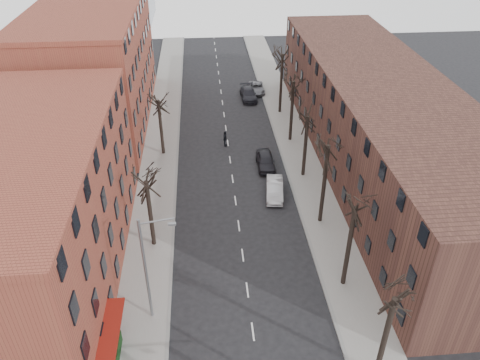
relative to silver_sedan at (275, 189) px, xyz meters
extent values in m
cube|color=gray|center=(-12.00, 10.42, -0.69)|extent=(4.00, 90.00, 0.15)
cube|color=gray|center=(4.00, 10.42, -0.69)|extent=(4.00, 90.00, 0.15)
cube|color=brown|center=(-20.00, -9.58, 5.23)|extent=(12.00, 26.00, 12.00)
cube|color=brown|center=(-20.00, 19.42, 6.23)|extent=(12.00, 28.00, 14.00)
cube|color=#4A2B22|center=(12.00, 5.42, 4.23)|extent=(12.00, 50.00, 10.00)
cylinder|color=slate|center=(-11.20, -14.58, 3.73)|extent=(0.20, 0.20, 9.00)
cylinder|color=slate|center=(-10.10, -14.58, 8.03)|extent=(2.39, 0.12, 0.46)
cube|color=slate|center=(-9.10, -14.58, 7.73)|extent=(0.50, 0.22, 0.14)
imported|color=#A8AAAF|center=(0.00, 0.00, 0.00)|extent=(2.21, 4.82, 1.53)
imported|color=black|center=(-0.20, 5.55, 0.02)|extent=(1.90, 4.64, 1.57)
imported|color=black|center=(-0.20, 24.41, -0.02)|extent=(2.32, 5.21, 1.49)
imported|color=slate|center=(1.30, 26.81, -0.12)|extent=(2.21, 4.69, 1.30)
imported|color=black|center=(-4.36, 10.73, 0.19)|extent=(0.68, 1.19, 1.91)
camera|label=1|loc=(-6.78, -38.28, 26.42)|focal=35.00mm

